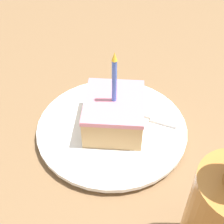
{
  "coord_description": "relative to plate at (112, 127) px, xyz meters",
  "views": [
    {
      "loc": [
        0.03,
        -0.36,
        0.39
      ],
      "look_at": [
        0.01,
        0.0,
        0.05
      ],
      "focal_mm": 50.0,
      "sensor_mm": 36.0,
      "label": 1
    }
  ],
  "objects": [
    {
      "name": "cake_slice",
      "position": [
        0.0,
        0.0,
        0.04
      ],
      "size": [
        0.09,
        0.11,
        0.14
      ],
      "color": "tan",
      "rests_on": "plate"
    },
    {
      "name": "ground_plane",
      "position": [
        -0.01,
        -0.0,
        -0.03
      ],
      "size": [
        2.4,
        2.4,
        0.04
      ],
      "color": "brown",
      "rests_on": "ground"
    },
    {
      "name": "plate",
      "position": [
        0.0,
        0.0,
        0.0
      ],
      "size": [
        0.25,
        0.25,
        0.02
      ],
      "color": "white",
      "rests_on": "ground_plane"
    },
    {
      "name": "fork",
      "position": [
        0.04,
        0.03,
        0.01
      ],
      "size": [
        0.16,
        0.07,
        0.0
      ],
      "color": "#B2B2B7",
      "rests_on": "plate"
    }
  ]
}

